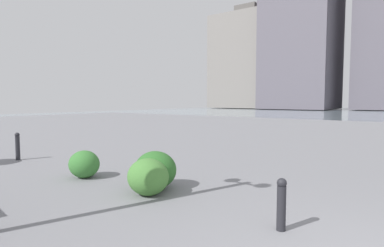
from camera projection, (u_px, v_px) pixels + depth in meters
name	position (u px, v px, depth m)	size (l,w,h in m)	color
building_annex	(302.00, 29.00, 64.14)	(13.23, 14.15, 32.52)	#5B5660
building_highrise	(248.00, 62.00, 73.64)	(14.38, 12.87, 23.42)	gray
bollard_near	(281.00, 203.00, 4.16)	(0.13, 0.13, 0.71)	#232328
bollard_mid	(18.00, 146.00, 9.09)	(0.13, 0.13, 0.80)	#232328
shrub_low	(84.00, 164.00, 7.02)	(0.72, 0.64, 0.61)	#387533
shrub_round	(148.00, 177.00, 5.72)	(0.79, 0.71, 0.67)	#477F38
shrub_wide	(155.00, 170.00, 6.18)	(0.86, 0.77, 0.73)	#2D6628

